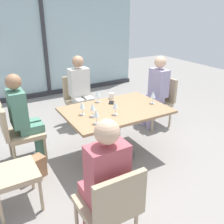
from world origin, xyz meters
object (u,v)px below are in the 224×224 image
at_px(coffee_cup, 111,96).
at_px(chair_far_right, 160,99).
at_px(wine_glass_4, 96,114).
at_px(chair_near_window, 79,97).
at_px(handbag_0, 33,169).
at_px(dining_table_main, 116,120).
at_px(person_far_left, 23,115).
at_px(cell_phone_on_table, 111,102).
at_px(chair_front_left, 111,205).
at_px(wine_glass_2, 82,105).
at_px(wine_glass_5, 115,105).
at_px(wine_glass_3, 93,107).
at_px(wine_glass_1, 153,95).
at_px(person_far_right, 156,89).
at_px(person_front_left, 104,178).
at_px(person_near_window, 81,88).
at_px(chair_far_left, 17,130).
at_px(chair_side_end, 3,170).
at_px(wine_glass_0, 98,94).

bearing_deg(coffee_cup, chair_far_right, 6.44).
bearing_deg(chair_far_right, wine_glass_4, -154.45).
height_order(chair_near_window, handbag_0, chair_near_window).
bearing_deg(wine_glass_4, chair_far_right, 25.55).
bearing_deg(dining_table_main, person_far_left, 155.29).
xyz_separation_m(wine_glass_4, cell_phone_on_table, (0.51, 0.52, -0.13)).
relative_size(chair_front_left, wine_glass_2, 4.70).
xyz_separation_m(wine_glass_5, cell_phone_on_table, (0.17, 0.40, -0.13)).
bearing_deg(cell_phone_on_table, wine_glass_3, -111.59).
bearing_deg(wine_glass_1, wine_glass_5, -173.49).
distance_m(person_far_right, wine_glass_5, 1.41).
relative_size(person_front_left, wine_glass_5, 6.81).
bearing_deg(coffee_cup, person_near_window, 101.45).
xyz_separation_m(person_far_right, wine_glass_2, (-1.59, -0.46, 0.16)).
bearing_deg(wine_glass_3, person_front_left, -111.91).
bearing_deg(chair_far_left, person_near_window, 28.86).
height_order(person_near_window, wine_glass_2, person_near_window).
xyz_separation_m(chair_side_end, wine_glass_1, (2.11, 0.26, 0.37)).
xyz_separation_m(chair_far_left, person_far_left, (0.11, 0.00, 0.20)).
relative_size(chair_side_end, person_near_window, 0.69).
relative_size(chair_side_end, person_far_left, 0.69).
xyz_separation_m(wine_glass_0, wine_glass_2, (-0.39, -0.31, 0.00)).
relative_size(chair_far_right, wine_glass_4, 4.70).
relative_size(person_near_window, wine_glass_0, 6.81).
bearing_deg(chair_front_left, dining_table_main, 57.51).
distance_m(chair_far_left, coffee_cup, 1.43).
bearing_deg(chair_near_window, chair_front_left, -107.66).
xyz_separation_m(chair_far_left, chair_near_window, (1.23, 0.79, 0.00)).
bearing_deg(wine_glass_5, dining_table_main, 57.26).
distance_m(chair_far_right, chair_side_end, 2.90).
height_order(person_far_left, wine_glass_1, person_far_left).
distance_m(chair_side_end, wine_glass_1, 2.16).
distance_m(chair_near_window, wine_glass_0, 1.01).
relative_size(chair_far_right, person_far_right, 0.69).
distance_m(person_far_right, wine_glass_0, 1.23).
distance_m(person_far_left, wine_glass_1, 1.81).
bearing_deg(chair_side_end, handbag_0, 47.98).
distance_m(chair_front_left, wine_glass_2, 1.45).
distance_m(person_far_left, wine_glass_3, 0.96).
height_order(wine_glass_5, coffee_cup, wine_glass_5).
relative_size(wine_glass_1, wine_glass_4, 1.00).
height_order(person_near_window, handbag_0, person_near_window).
height_order(wine_glass_0, wine_glass_2, same).
height_order(person_far_left, handbag_0, person_far_left).
height_order(chair_far_left, person_far_right, person_far_right).
distance_m(chair_far_left, wine_glass_1, 1.94).
distance_m(chair_near_window, chair_side_end, 2.26).
distance_m(chair_far_right, wine_glass_1, 0.96).
bearing_deg(coffee_cup, wine_glass_2, -151.45).
xyz_separation_m(person_front_left, cell_phone_on_table, (0.90, 1.44, 0.03)).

